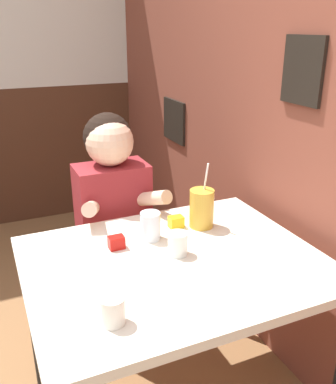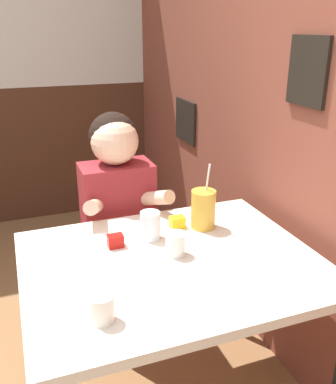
{
  "view_description": "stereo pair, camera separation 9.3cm",
  "coord_description": "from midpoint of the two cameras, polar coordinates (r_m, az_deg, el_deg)",
  "views": [
    {
      "loc": [
        0.21,
        -0.95,
        1.55
      ],
      "look_at": [
        0.84,
        0.47,
        0.95
      ],
      "focal_mm": 40.0,
      "sensor_mm": 36.0,
      "label": 1
    },
    {
      "loc": [
        0.3,
        -0.98,
        1.55
      ],
      "look_at": [
        0.84,
        0.47,
        0.95
      ],
      "focal_mm": 40.0,
      "sensor_mm": 36.0,
      "label": 2
    }
  ],
  "objects": [
    {
      "name": "brick_wall_right",
      "position": [
        2.55,
        3.82,
        16.77
      ],
      "size": [
        0.08,
        4.57,
        2.7
      ],
      "color": "brown",
      "rests_on": "ground_plane"
    },
    {
      "name": "glass_near_pitcher",
      "position": [
        1.71,
        -3.93,
        -4.55
      ],
      "size": [
        0.08,
        0.08,
        0.11
      ],
      "color": "silver",
      "rests_on": "main_table"
    },
    {
      "name": "condiment_mustard",
      "position": [
        1.81,
        -0.4,
        -4.04
      ],
      "size": [
        0.06,
        0.04,
        0.05
      ],
      "color": "yellow",
      "rests_on": "main_table"
    },
    {
      "name": "cocktail_pitcher",
      "position": [
        1.8,
        3.03,
        -2.2
      ],
      "size": [
        0.1,
        0.1,
        0.28
      ],
      "color": "gold",
      "rests_on": "main_table"
    },
    {
      "name": "condiment_ketchup",
      "position": [
        1.67,
        -8.51,
        -6.69
      ],
      "size": [
        0.06,
        0.04,
        0.05
      ],
      "color": "#B7140F",
      "rests_on": "main_table"
    },
    {
      "name": "glass_far_side",
      "position": [
        1.28,
        -9.56,
        -15.35
      ],
      "size": [
        0.07,
        0.07,
        0.09
      ],
      "color": "silver",
      "rests_on": "main_table"
    },
    {
      "name": "glass_center",
      "position": [
        1.6,
        -0.37,
        -6.93
      ],
      "size": [
        0.08,
        0.08,
        0.09
      ],
      "color": "silver",
      "rests_on": "main_table"
    },
    {
      "name": "person_seated",
      "position": [
        2.12,
        -8.52,
        -4.22
      ],
      "size": [
        0.42,
        0.42,
        1.19
      ],
      "color": "maroon",
      "rests_on": "ground_plane"
    },
    {
      "name": "main_table",
      "position": [
        1.62,
        -0.83,
        -10.95
      ],
      "size": [
        1.07,
        0.86,
        0.75
      ],
      "color": "beige",
      "rests_on": "ground_plane"
    }
  ]
}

